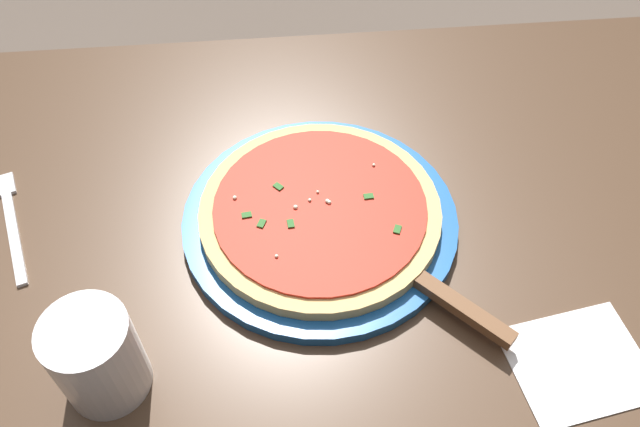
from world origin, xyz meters
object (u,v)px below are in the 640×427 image
Objects in this scene: pizza at (320,211)px; pizza_server at (430,287)px; cup_tall_drink at (97,357)px; fork at (11,220)px; napkin_folded_right at (578,363)px; serving_plate at (320,220)px.

pizza_server is at bearing -46.21° from pizza.
fork is at bearing 122.92° from cup_tall_drink.
pizza_server reaches higher than napkin_folded_right.
fork is at bearing 174.08° from pizza.
pizza_server reaches higher than fork.
cup_tall_drink is (-0.35, -0.07, 0.03)m from pizza_server.
serving_plate is 1.78× the size of pizza_server.
pizza_server is 1.72× the size of cup_tall_drink.
pizza is 0.39m from fork.
napkin_folded_right is 0.69m from fork.
pizza is 0.30m from cup_tall_drink.
serving_plate is 0.16m from pizza_server.
serving_plate is at bearing 12.43° from pizza.
pizza_server is at bearing 146.07° from napkin_folded_right.
pizza is 0.16m from pizza_server.
napkin_folded_right is at bearing -21.63° from fork.
pizza is 2.66× the size of cup_tall_drink.
napkin_folded_right is at bearing -33.93° from pizza_server.
fork is at bearing 174.08° from serving_plate.
cup_tall_drink is 0.28m from fork.
pizza is at bearing -5.92° from fork.
napkin_folded_right is (0.14, -0.10, -0.02)m from pizza_server.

